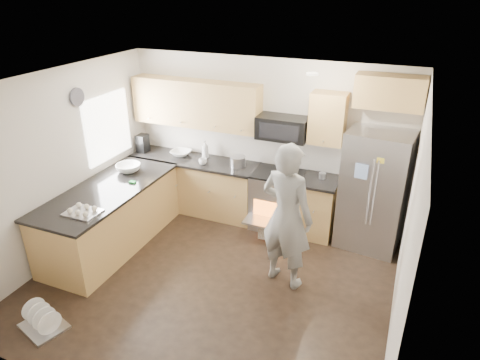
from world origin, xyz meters
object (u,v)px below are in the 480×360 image
at_px(stove_range, 278,188).
at_px(dish_rack, 43,322).
at_px(refrigerator, 374,191).
at_px(person, 287,216).

height_order(stove_range, dish_rack, stove_range).
bearing_deg(dish_rack, stove_range, 61.02).
xyz_separation_m(refrigerator, person, (-0.90, -1.31, 0.08)).
xyz_separation_m(stove_range, refrigerator, (1.42, 0.01, 0.21)).
bearing_deg(refrigerator, dish_rack, -128.41).
relative_size(refrigerator, person, 0.92).
height_order(person, dish_rack, person).
bearing_deg(dish_rack, refrigerator, 45.07).
bearing_deg(refrigerator, stove_range, -173.18).
bearing_deg(stove_range, dish_rack, -118.98).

